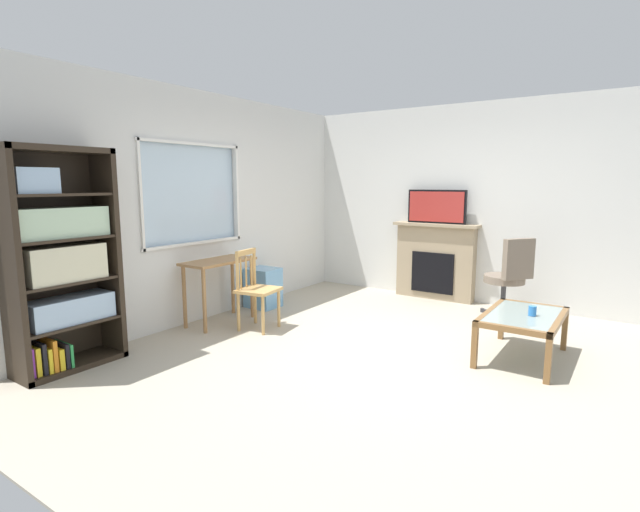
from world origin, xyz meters
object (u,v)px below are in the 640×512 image
bookshelf (60,262)px  desk_under_window (219,272)px  office_chair (509,274)px  sippy_cup (532,311)px  fireplace (435,261)px  tv (437,207)px  coffee_table (523,320)px  wooden_chair (256,289)px  plastic_drawer_unit (263,288)px

bookshelf → desk_under_window: (1.76, -0.11, -0.35)m
office_chair → sippy_cup: office_chair is taller
bookshelf → fireplace: bookshelf is taller
desk_under_window → sippy_cup: (0.74, -3.29, -0.13)m
tv → coffee_table: (-1.79, -1.55, -0.94)m
wooden_chair → sippy_cup: (0.68, -2.77, 0.02)m
sippy_cup → plastic_drawer_unit: bearing=88.5°
tv → office_chair: size_ratio=0.83×
bookshelf → tv: bearing=-22.3°
desk_under_window → tv: 3.13m
tv → office_chair: bearing=-113.5°
bookshelf → desk_under_window: size_ratio=2.24×
tv → sippy_cup: 2.57m
bookshelf → plastic_drawer_unit: bearing=-1.3°
desk_under_window → bookshelf: bearing=176.5°
fireplace → sippy_cup: size_ratio=13.41×
fireplace → bookshelf: bearing=157.7°
tv → coffee_table: 2.55m
desk_under_window → wooden_chair: bearing=-82.9°
bookshelf → sippy_cup: bearing=-53.6°
wooden_chair → coffee_table: 2.79m
desk_under_window → tv: bearing=-33.1°
fireplace → tv: 0.77m
fireplace → tv: size_ratio=1.45×
office_chair → bookshelf: bearing=142.9°
fireplace → sippy_cup: (-1.83, -1.62, -0.06)m
desk_under_window → sippy_cup: bearing=-77.3°
wooden_chair → coffee_table: bearing=-75.4°
fireplace → office_chair: (-0.51, -1.12, 0.01)m
sippy_cup → bookshelf: bearing=126.4°
fireplace → plastic_drawer_unit: bearing=135.4°
desk_under_window → tv: tv is taller
coffee_table → office_chair: bearing=18.0°
office_chair → sippy_cup: bearing=-159.3°
plastic_drawer_unit → fireplace: bearing=-44.6°
plastic_drawer_unit → fireplace: fireplace is taller
tv → desk_under_window: bearing=146.9°
fireplace → coffee_table: (-1.81, -1.55, -0.17)m
fireplace → wooden_chair: bearing=155.4°
desk_under_window → plastic_drawer_unit: bearing=3.4°
wooden_chair → coffee_table: wooden_chair is taller
bookshelf → desk_under_window: bearing=-3.5°
plastic_drawer_unit → coffee_table: (-0.07, -3.26, 0.11)m
wooden_chair → desk_under_window: bearing=97.1°
plastic_drawer_unit → office_chair: size_ratio=0.52×
plastic_drawer_unit → sippy_cup: 3.35m
wooden_chair → bookshelf: bearing=161.1°
coffee_table → bookshelf: bearing=127.2°
plastic_drawer_unit → tv: 2.65m
bookshelf → coffee_table: (2.52, -3.32, -0.59)m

